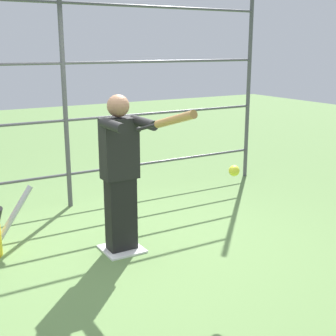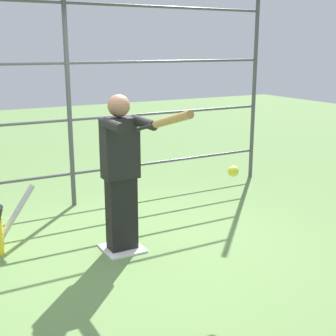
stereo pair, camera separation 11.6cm
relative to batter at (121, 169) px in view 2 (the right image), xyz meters
The scene contains 6 objects.
ground_plane 0.86m from the batter, 90.00° to the right, with size 24.00×24.00×0.00m, color #608447.
home_plate 0.85m from the batter, 90.00° to the right, with size 0.40×0.40×0.02m.
fence_backstop 1.73m from the batter, 90.00° to the right, with size 5.95×0.06×2.98m.
batter is the anchor object (origin of this frame).
baseball_bat_swinging 1.13m from the batter, 90.24° to the left, with size 0.07×0.91×0.30m.
softball_in_flight 1.17m from the batter, 123.28° to the left, with size 0.10×0.10×0.10m.
Camera 2 is at (1.75, 4.15, 2.04)m, focal length 50.00 mm.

